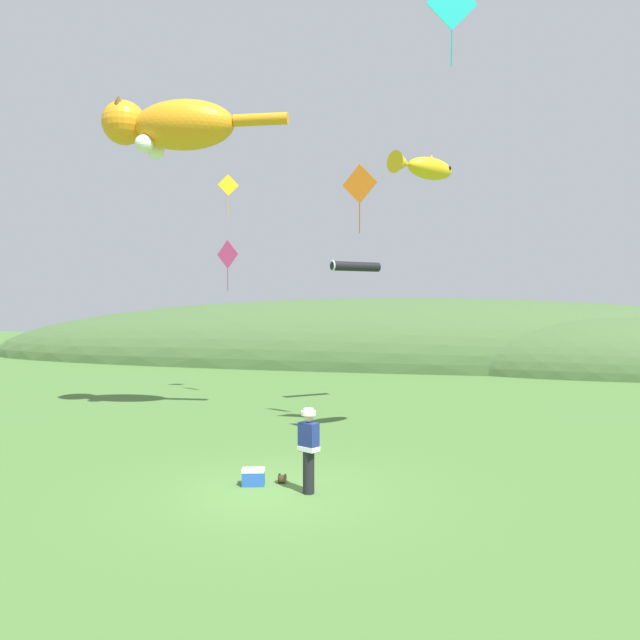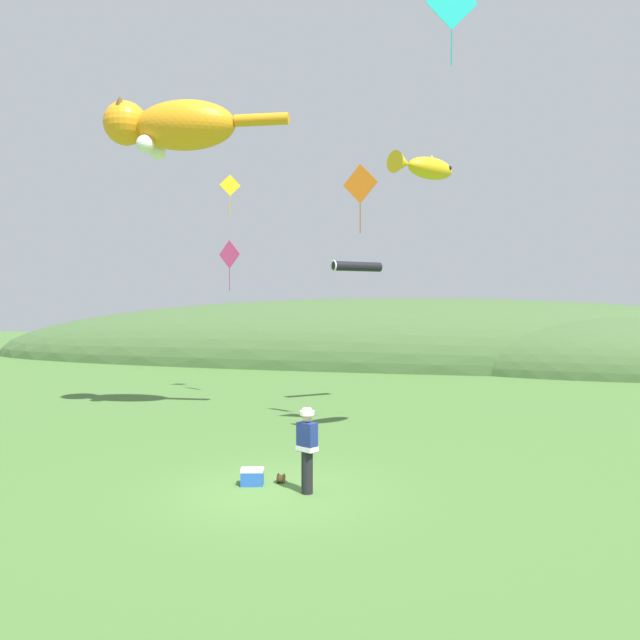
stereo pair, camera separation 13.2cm
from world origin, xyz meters
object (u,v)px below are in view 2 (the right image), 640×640
(kite_fish_windsock, at_px, (424,167))
(kite_tube_streamer, at_px, (356,266))
(kite_diamond_teal, at_px, (452,4))
(kite_diamond_pink, at_px, (229,255))
(picnic_cooler, at_px, (252,477))
(festival_attendant, at_px, (307,448))
(kite_giant_cat, at_px, (172,126))
(kite_diamond_gold, at_px, (230,186))
(kite_diamond_orange, at_px, (360,184))
(kite_spool, at_px, (281,478))

(kite_fish_windsock, xyz_separation_m, kite_tube_streamer, (-2.94, 6.35, -2.29))
(kite_fish_windsock, height_order, kite_diamond_teal, kite_diamond_teal)
(kite_fish_windsock, xyz_separation_m, kite_diamond_pink, (-8.30, 6.95, -1.71))
(picnic_cooler, xyz_separation_m, kite_diamond_pink, (-4.91, 11.34, 5.73))
(kite_diamond_pink, bearing_deg, kite_diamond_teal, -40.64)
(festival_attendant, xyz_separation_m, kite_fish_windsock, (2.09, 4.68, 6.67))
(kite_giant_cat, xyz_separation_m, kite_diamond_teal, (9.17, -2.98, 1.69))
(kite_tube_streamer, bearing_deg, kite_fish_windsock, -65.19)
(picnic_cooler, distance_m, kite_diamond_teal, 12.60)
(kite_fish_windsock, bearing_deg, kite_diamond_gold, 139.64)
(kite_diamond_gold, distance_m, kite_diamond_pink, 2.82)
(picnic_cooler, bearing_deg, kite_tube_streamer, 87.57)
(kite_diamond_pink, bearing_deg, kite_diamond_gold, 90.58)
(festival_attendant, xyz_separation_m, kite_tube_streamer, (-0.85, 11.04, 4.37))
(festival_attendant, distance_m, kite_diamond_orange, 9.22)
(festival_attendant, relative_size, picnic_cooler, 3.20)
(festival_attendant, height_order, picnic_cooler, festival_attendant)
(kite_giant_cat, relative_size, kite_diamond_pink, 3.06)
(kite_tube_streamer, distance_m, kite_diamond_gold, 6.39)
(kite_diamond_pink, xyz_separation_m, kite_diamond_orange, (6.27, -5.21, 1.65))
(festival_attendant, bearing_deg, kite_tube_streamer, 94.41)
(kite_fish_windsock, bearing_deg, picnic_cooler, -127.74)
(festival_attendant, bearing_deg, kite_diamond_gold, 117.90)
(kite_tube_streamer, xyz_separation_m, kite_diamond_teal, (3.66, -7.14, 6.20))
(picnic_cooler, relative_size, kite_diamond_teal, 0.25)
(kite_fish_windsock, bearing_deg, kite_tube_streamer, 114.81)
(festival_attendant, distance_m, kite_fish_windsock, 8.41)
(kite_spool, height_order, kite_tube_streamer, kite_tube_streamer)
(kite_giant_cat, bearing_deg, kite_fish_windsock, -14.52)
(kite_giant_cat, height_order, kite_diamond_pink, kite_giant_cat)
(kite_giant_cat, bearing_deg, picnic_cooler, -52.40)
(picnic_cooler, xyz_separation_m, kite_tube_streamer, (0.46, 10.74, 5.15))
(kite_spool, height_order, kite_fish_windsock, kite_fish_windsock)
(kite_diamond_pink, bearing_deg, festival_attendant, -61.89)
(kite_diamond_pink, bearing_deg, kite_fish_windsock, -39.95)
(kite_giant_cat, distance_m, kite_diamond_orange, 6.83)
(kite_spool, height_order, kite_diamond_orange, kite_diamond_orange)
(picnic_cooler, relative_size, kite_diamond_pink, 0.27)
(picnic_cooler, height_order, kite_tube_streamer, kite_tube_streamer)
(kite_spool, relative_size, kite_tube_streamer, 0.11)
(kite_diamond_orange, bearing_deg, kite_diamond_teal, -42.62)
(kite_diamond_orange, bearing_deg, kite_giant_cat, 176.02)
(kite_diamond_orange, bearing_deg, kite_diamond_gold, 139.71)
(kite_tube_streamer, bearing_deg, kite_diamond_pink, 173.62)
(festival_attendant, relative_size, kite_diamond_pink, 0.85)
(kite_diamond_gold, bearing_deg, kite_spool, -63.85)
(picnic_cooler, xyz_separation_m, kite_diamond_gold, (-4.91, 11.44, 8.55))
(festival_attendant, height_order, kite_diamond_gold, kite_diamond_gold)
(kite_giant_cat, bearing_deg, kite_diamond_gold, 88.22)
(kite_giant_cat, bearing_deg, kite_diamond_pink, 88.17)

